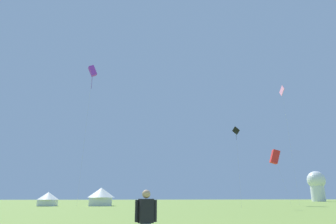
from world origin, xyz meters
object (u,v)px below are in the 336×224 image
kite_pink_diamond (282,92)px  festival_tent_center (101,196)px  kite_black_diamond (236,133)px  observatory_dome (317,184)px  kite_purple_box (93,71)px  festival_tent_left (48,198)px  kite_red_box (275,157)px

kite_pink_diamond → festival_tent_center: 43.42m
kite_black_diamond → observatory_dome: bearing=48.7°
kite_black_diamond → festival_tent_center: (-21.04, 14.35, -9.43)m
kite_purple_box → observatory_dome: kite_purple_box is taller
festival_tent_left → observatory_dome: size_ratio=0.34×
kite_black_diamond → observatory_dome: size_ratio=1.14×
kite_pink_diamond → festival_tent_left: 51.82m
kite_red_box → kite_pink_diamond: 15.68m
kite_black_diamond → festival_tent_center: 27.16m
kite_purple_box → kite_black_diamond: (23.35, -7.21, -12.01)m
kite_black_diamond → observatory_dome: kite_black_diamond is taller
kite_black_diamond → festival_tent_center: bearing=145.7°
kite_purple_box → observatory_dome: bearing=34.9°
kite_purple_box → kite_red_box: kite_purple_box is taller
kite_purple_box → festival_tent_left: 24.04m
kite_purple_box → observatory_dome: size_ratio=2.25×
festival_tent_center → festival_tent_left: bearing=180.0°
kite_pink_diamond → observatory_dome: 62.18m
observatory_dome → kite_red_box: bearing=-129.8°
kite_red_box → observatory_dome: size_ratio=0.97×
festival_tent_center → kite_pink_diamond: bearing=-0.7°
observatory_dome → kite_purple_box: bearing=-145.1°
festival_tent_left → festival_tent_center: festival_tent_center is taller
kite_red_box → festival_tent_center: kite_red_box is taller
kite_red_box → festival_tent_center: size_ratio=2.13×
festival_tent_center → kite_red_box: bearing=-6.2°
kite_red_box → observatory_dome: 65.06m
kite_purple_box → festival_tent_left: kite_purple_box is taller
kite_pink_diamond → observatory_dome: (36.85, 46.85, -17.68)m
festival_tent_center → observatory_dome: bearing=32.0°
kite_red_box → kite_black_diamond: (-11.73, -10.78, 2.14)m
kite_pink_diamond → observatory_dome: kite_pink_diamond is taller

